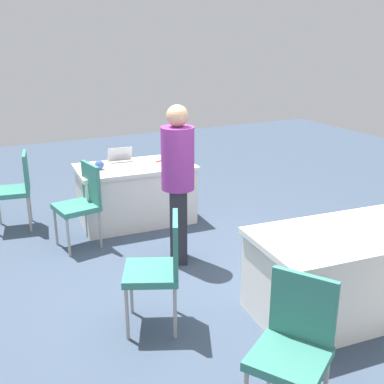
% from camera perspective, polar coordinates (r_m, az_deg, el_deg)
% --- Properties ---
extents(ground_plane, '(14.40, 14.40, 0.00)m').
position_cam_1_polar(ground_plane, '(4.76, 0.40, -10.72)').
color(ground_plane, '#3D4C60').
extents(table_foreground, '(1.50, 0.90, 0.76)m').
position_cam_1_polar(table_foreground, '(6.11, -6.82, -0.20)').
color(table_foreground, silver).
rests_on(table_foreground, ground).
extents(table_mid_left, '(1.81, 1.04, 0.76)m').
position_cam_1_polar(table_mid_left, '(4.33, 18.63, -9.17)').
color(table_mid_left, silver).
rests_on(table_mid_left, ground).
extents(chair_near_front, '(0.58, 0.58, 0.97)m').
position_cam_1_polar(chair_near_front, '(3.85, -3.90, -8.79)').
color(chair_near_front, '#9E9993').
rests_on(chair_near_front, ground).
extents(chair_tucked_left, '(0.61, 0.61, 0.94)m').
position_cam_1_polar(chair_tucked_left, '(3.08, 12.27, -17.37)').
color(chair_tucked_left, '#9E9993').
rests_on(chair_tucked_left, ground).
extents(chair_tucked_right, '(0.51, 0.51, 0.96)m').
position_cam_1_polar(chair_tucked_right, '(5.47, -13.25, -0.96)').
color(chair_tucked_right, '#9E9993').
rests_on(chair_tucked_right, ground).
extents(chair_aisle, '(0.51, 0.51, 0.96)m').
position_cam_1_polar(chair_aisle, '(6.22, -20.51, 0.74)').
color(chair_aisle, '#9E9993').
rests_on(chair_aisle, ground).
extents(person_presenter, '(0.45, 0.45, 1.68)m').
position_cam_1_polar(person_presenter, '(4.82, -1.73, 1.79)').
color(person_presenter, '#26262D').
rests_on(person_presenter, ground).
extents(laptop_silver, '(0.34, 0.32, 0.21)m').
position_cam_1_polar(laptop_silver, '(6.06, -8.52, 3.70)').
color(laptop_silver, silver).
rests_on(laptop_silver, table_foreground).
extents(yarn_ball, '(0.11, 0.11, 0.11)m').
position_cam_1_polar(yarn_ball, '(5.86, -11.19, 3.24)').
color(yarn_ball, '#3F5999').
rests_on(yarn_ball, table_foreground).
extents(scissors_red, '(0.18, 0.11, 0.01)m').
position_cam_1_polar(scissors_red, '(6.17, -3.89, 3.80)').
color(scissors_red, red).
rests_on(scissors_red, table_foreground).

